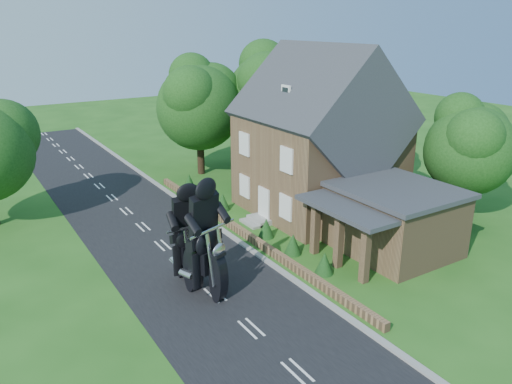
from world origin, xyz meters
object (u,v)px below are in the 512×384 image
motorcycle_lead (206,279)px  house (320,142)px  motorcycle_follow (190,269)px  annex (392,218)px  garden_wall (241,231)px

motorcycle_lead → house: bearing=-171.1°
motorcycle_lead → motorcycle_follow: bearing=-104.2°
house → motorcycle_lead: (-10.83, -5.83, -3.53)m
motorcycle_lead → annex: bearing=155.2°
house → motorcycle_follow: 12.37m
house → motorcycle_follow: house is taller
garden_wall → motorcycle_follow: (-4.76, -3.45, 0.52)m
motorcycle_lead → motorcycle_follow: size_ratio=1.12×
garden_wall → motorcycle_lead: motorcycle_lead is taller
garden_wall → motorcycle_lead: size_ratio=12.66×
annex → motorcycle_follow: size_ratio=4.54×
annex → garden_wall: bearing=133.8°
motorcycle_follow → motorcycle_lead: bearing=95.2°
garden_wall → annex: 8.19m
garden_wall → house: bearing=9.2°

